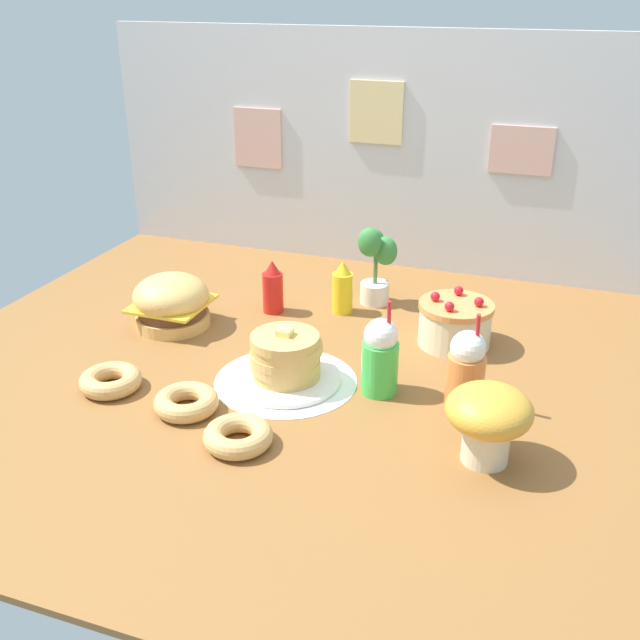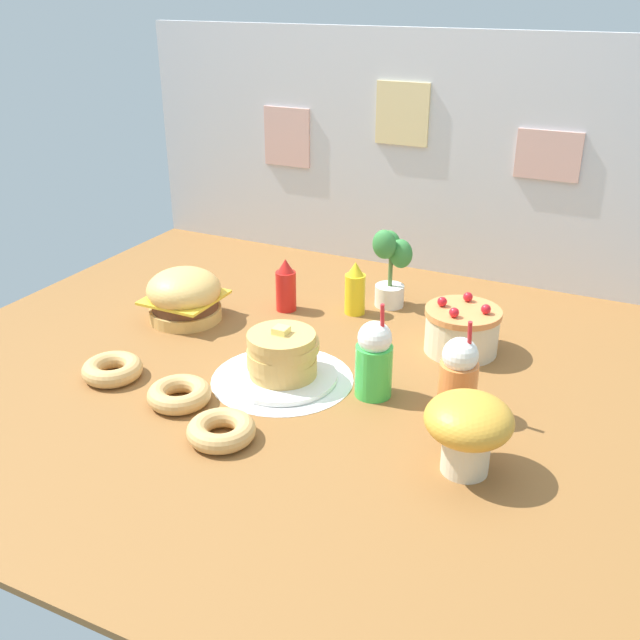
# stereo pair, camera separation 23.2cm
# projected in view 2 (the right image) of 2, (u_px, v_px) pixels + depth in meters

# --- Properties ---
(ground_plane) EXTENTS (2.43, 2.15, 0.02)m
(ground_plane) POSITION_uv_depth(u_px,v_px,m) (285.00, 372.00, 2.37)
(ground_plane) COLOR brown
(back_wall) EXTENTS (2.43, 0.04, 0.98)m
(back_wall) POSITION_uv_depth(u_px,v_px,m) (406.00, 153.00, 3.03)
(back_wall) COLOR silver
(back_wall) RESTS_ON ground_plane
(doily_mat) EXTENTS (0.45, 0.45, 0.00)m
(doily_mat) POSITION_uv_depth(u_px,v_px,m) (282.00, 379.00, 2.31)
(doily_mat) COLOR white
(doily_mat) RESTS_ON ground_plane
(burger) EXTENTS (0.27, 0.27, 0.19)m
(burger) POSITION_uv_depth(u_px,v_px,m) (184.00, 296.00, 2.68)
(burger) COLOR #DBA859
(burger) RESTS_ON ground_plane
(pancake_stack) EXTENTS (0.35, 0.35, 0.18)m
(pancake_stack) POSITION_uv_depth(u_px,v_px,m) (282.00, 358.00, 2.28)
(pancake_stack) COLOR white
(pancake_stack) RESTS_ON doily_mat
(layer_cake) EXTENTS (0.25, 0.25, 0.19)m
(layer_cake) POSITION_uv_depth(u_px,v_px,m) (462.00, 330.00, 2.45)
(layer_cake) COLOR beige
(layer_cake) RESTS_ON ground_plane
(ketchup_bottle) EXTENTS (0.08, 0.08, 0.20)m
(ketchup_bottle) POSITION_uv_depth(u_px,v_px,m) (286.00, 287.00, 2.76)
(ketchup_bottle) COLOR red
(ketchup_bottle) RESTS_ON ground_plane
(mustard_bottle) EXTENTS (0.08, 0.08, 0.20)m
(mustard_bottle) POSITION_uv_depth(u_px,v_px,m) (355.00, 290.00, 2.73)
(mustard_bottle) COLOR yellow
(mustard_bottle) RESTS_ON ground_plane
(cream_soda_cup) EXTENTS (0.11, 0.11, 0.31)m
(cream_soda_cup) POSITION_uv_depth(u_px,v_px,m) (374.00, 359.00, 2.18)
(cream_soda_cup) COLOR green
(cream_soda_cup) RESTS_ON ground_plane
(orange_float_cup) EXTENTS (0.11, 0.11, 0.31)m
(orange_float_cup) POSITION_uv_depth(u_px,v_px,m) (458.00, 377.00, 2.08)
(orange_float_cup) COLOR orange
(orange_float_cup) RESTS_ON ground_plane
(donut_pink_glaze) EXTENTS (0.19, 0.19, 0.06)m
(donut_pink_glaze) POSITION_uv_depth(u_px,v_px,m) (112.00, 369.00, 2.31)
(donut_pink_glaze) COLOR tan
(donut_pink_glaze) RESTS_ON ground_plane
(donut_chocolate) EXTENTS (0.19, 0.19, 0.06)m
(donut_chocolate) POSITION_uv_depth(u_px,v_px,m) (179.00, 394.00, 2.17)
(donut_chocolate) COLOR tan
(donut_chocolate) RESTS_ON ground_plane
(donut_vanilla) EXTENTS (0.19, 0.19, 0.06)m
(donut_vanilla) POSITION_uv_depth(u_px,v_px,m) (221.00, 430.00, 2.00)
(donut_vanilla) COLOR tan
(donut_vanilla) RESTS_ON ground_plane
(potted_plant) EXTENTS (0.15, 0.12, 0.31)m
(potted_plant) POSITION_uv_depth(u_px,v_px,m) (391.00, 265.00, 2.77)
(potted_plant) COLOR white
(potted_plant) RESTS_ON ground_plane
(mushroom_stool) EXTENTS (0.22, 0.22, 0.21)m
(mushroom_stool) POSITION_uv_depth(u_px,v_px,m) (468.00, 426.00, 1.83)
(mushroom_stool) COLOR beige
(mushroom_stool) RESTS_ON ground_plane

